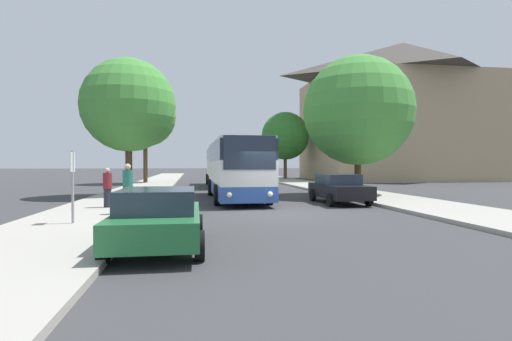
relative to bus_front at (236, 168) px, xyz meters
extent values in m
plane|color=#38383A|center=(1.00, -6.35, -1.71)|extent=(300.00, 300.00, 0.00)
cube|color=#A39E93|center=(-6.00, -6.35, -1.63)|extent=(4.00, 120.00, 0.15)
cube|color=#A39E93|center=(8.00, -6.35, -1.63)|extent=(4.00, 120.00, 0.15)
cube|color=tan|center=(23.06, 23.71, 4.37)|extent=(21.91, 15.23, 12.16)
pyramid|color=#423D38|center=(23.06, 23.71, 12.74)|extent=(21.91, 15.23, 4.57)
cube|color=#2D519E|center=(0.00, 0.02, -1.08)|extent=(2.57, 10.07, 0.70)
cube|color=silver|center=(0.00, 0.02, -0.16)|extent=(2.57, 10.07, 1.15)
cube|color=#232D3D|center=(0.00, 0.02, 0.89)|extent=(2.59, 9.87, 0.95)
cube|color=silver|center=(0.00, 0.02, 1.42)|extent=(2.52, 9.87, 0.12)
cube|color=#232D3D|center=(0.03, -5.04, 0.74)|extent=(2.25, 0.08, 1.45)
sphere|color=#F4EAC1|center=(-0.84, -5.07, -1.05)|extent=(0.24, 0.24, 0.24)
sphere|color=#F4EAC1|center=(0.91, -5.05, -1.05)|extent=(0.24, 0.24, 0.24)
cylinder|color=black|center=(-1.23, -3.01, -1.21)|extent=(0.31, 1.00, 1.00)
cylinder|color=black|center=(1.27, -2.99, -1.21)|extent=(0.31, 1.00, 1.00)
cylinder|color=black|center=(-1.27, 3.02, -1.21)|extent=(0.31, 1.00, 1.00)
cylinder|color=black|center=(1.23, 3.04, -1.21)|extent=(0.31, 1.00, 1.00)
cube|color=#238942|center=(0.23, 12.73, -1.08)|extent=(2.54, 10.35, 0.70)
cube|color=silver|center=(0.23, 12.73, -0.06)|extent=(2.54, 10.35, 1.35)
cube|color=#232D3D|center=(0.23, 12.73, 1.09)|extent=(2.56, 10.15, 0.95)
cube|color=silver|center=(0.23, 12.73, 1.63)|extent=(2.49, 10.15, 0.12)
cube|color=#232D3D|center=(0.20, 7.53, 0.94)|extent=(2.24, 0.07, 1.45)
sphere|color=#F4EAC1|center=(-0.66, 7.51, -1.05)|extent=(0.24, 0.24, 0.24)
sphere|color=#F4EAC1|center=(1.07, 7.50, -1.05)|extent=(0.24, 0.24, 0.24)
cylinder|color=black|center=(-1.03, 9.63, -1.21)|extent=(0.31, 1.00, 1.00)
cylinder|color=black|center=(1.46, 9.62, -1.21)|extent=(0.31, 1.00, 1.00)
cylinder|color=black|center=(-0.99, 15.84, -1.21)|extent=(0.31, 1.00, 1.00)
cylinder|color=black|center=(1.49, 15.82, -1.21)|extent=(0.31, 1.00, 1.00)
cube|color=#236B38|center=(-3.15, -12.32, -1.11)|extent=(1.90, 4.21, 0.57)
cube|color=#232D3D|center=(-3.15, -12.48, -0.57)|extent=(1.66, 2.19, 0.52)
cylinder|color=black|center=(-4.07, -11.01, -1.40)|extent=(0.20, 0.62, 0.62)
cylinder|color=black|center=(-2.20, -11.02, -1.40)|extent=(0.20, 0.62, 0.62)
cylinder|color=black|center=(-4.09, -13.61, -1.40)|extent=(0.20, 0.62, 0.62)
cylinder|color=black|center=(-2.22, -13.62, -1.40)|extent=(0.20, 0.62, 0.62)
cube|color=black|center=(4.80, -2.94, -1.08)|extent=(1.90, 4.47, 0.63)
cube|color=#232D3D|center=(4.80, -2.76, -0.51)|extent=(1.66, 2.33, 0.51)
cylinder|color=black|center=(5.72, -4.32, -1.40)|extent=(0.20, 0.62, 0.62)
cylinder|color=black|center=(3.86, -4.31, -1.40)|extent=(0.20, 0.62, 0.62)
cylinder|color=black|center=(5.74, -1.56, -1.40)|extent=(0.20, 0.62, 0.62)
cylinder|color=black|center=(3.87, -1.55, -1.40)|extent=(0.20, 0.62, 0.62)
cylinder|color=gray|center=(-5.99, -8.88, -0.45)|extent=(0.08, 0.08, 2.23)
cube|color=silver|center=(-5.99, -8.88, 0.32)|extent=(0.03, 0.45, 0.60)
cylinder|color=#23232D|center=(-4.69, -6.79, -1.13)|extent=(0.30, 0.30, 0.87)
cylinder|color=#236656|center=(-4.69, -6.79, -0.33)|extent=(0.36, 0.36, 0.72)
sphere|color=tan|center=(-4.69, -6.79, 0.15)|extent=(0.23, 0.23, 0.23)
cylinder|color=#23232D|center=(-5.88, -4.41, -1.17)|extent=(0.30, 0.30, 0.78)
cylinder|color=maroon|center=(-5.88, -4.41, -0.45)|extent=(0.36, 0.36, 0.65)
sphere|color=tan|center=(-5.88, -4.41, -0.02)|extent=(0.21, 0.21, 0.21)
cylinder|color=#47331E|center=(-6.12, 2.85, 0.05)|extent=(0.40, 0.40, 3.22)
sphere|color=#428938|center=(-6.12, 2.85, 3.73)|extent=(5.53, 5.53, 5.53)
cylinder|color=#513D23|center=(-6.87, 17.84, 0.53)|extent=(0.40, 0.40, 4.18)
sphere|color=#387F33|center=(-6.87, 17.84, 4.80)|extent=(5.81, 5.81, 5.81)
cylinder|color=#513D23|center=(8.76, 25.60, -0.06)|extent=(0.40, 0.40, 3.01)
sphere|color=#2D7028|center=(8.76, 25.60, 3.62)|extent=(5.79, 5.79, 5.79)
cylinder|color=#47331E|center=(7.53, 1.12, -0.28)|extent=(0.40, 0.40, 2.55)
sphere|color=#428938|center=(7.53, 1.12, 3.47)|extent=(6.61, 6.61, 6.61)
camera|label=1|loc=(-2.35, -21.77, 0.27)|focal=28.00mm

